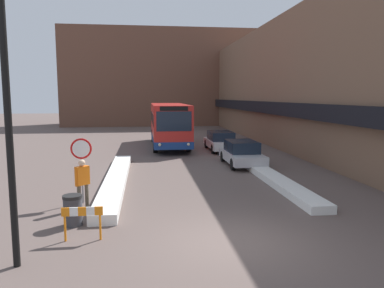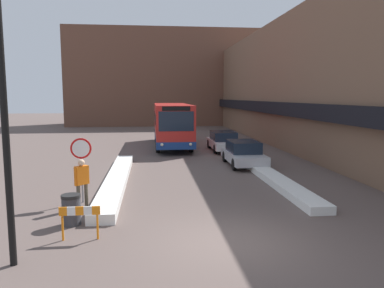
{
  "view_description": "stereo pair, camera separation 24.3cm",
  "coord_description": "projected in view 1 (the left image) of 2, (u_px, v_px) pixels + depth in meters",
  "views": [
    {
      "loc": [
        -2.26,
        -9.54,
        3.93
      ],
      "look_at": [
        -0.36,
        5.54,
        1.98
      ],
      "focal_mm": 35.0,
      "sensor_mm": 36.0,
      "label": 1
    },
    {
      "loc": [
        -2.02,
        -9.57,
        3.93
      ],
      "look_at": [
        -0.36,
        5.54,
        1.98
      ],
      "focal_mm": 35.0,
      "sensor_mm": 36.0,
      "label": 2
    }
  ],
  "objects": [
    {
      "name": "stop_sign",
      "position": [
        81.0,
        156.0,
        13.62
      ],
      "size": [
        0.76,
        0.08,
        2.41
      ],
      "color": "gray",
      "rests_on": "ground_plane"
    },
    {
      "name": "snow_bank_right",
      "position": [
        264.0,
        172.0,
        18.68
      ],
      "size": [
        0.9,
        12.79,
        0.31
      ],
      "color": "silver",
      "rests_on": "ground_plane"
    },
    {
      "name": "building_backdrop_far",
      "position": [
        161.0,
        78.0,
        51.95
      ],
      "size": [
        26.0,
        8.0,
        12.76
      ],
      "color": "brown",
      "rests_on": "ground_plane"
    },
    {
      "name": "building_row_right",
      "position": [
        278.0,
        86.0,
        34.4
      ],
      "size": [
        5.5,
        60.0,
        9.76
      ],
      "color": "brown",
      "rests_on": "ground_plane"
    },
    {
      "name": "parked_car_front",
      "position": [
        242.0,
        153.0,
        21.34
      ],
      "size": [
        1.85,
        4.22,
        1.39
      ],
      "color": "#B7B7BC",
      "rests_on": "ground_plane"
    },
    {
      "name": "ground_plane",
      "position": [
        231.0,
        242.0,
        10.16
      ],
      "size": [
        160.0,
        160.0,
        0.0
      ],
      "primitive_type": "plane",
      "color": "brown"
    },
    {
      "name": "trash_bin",
      "position": [
        73.0,
        210.0,
        11.38
      ],
      "size": [
        0.59,
        0.59,
        0.95
      ],
      "color": "#38383D",
      "rests_on": "ground_plane"
    },
    {
      "name": "snow_bank_left",
      "position": [
        116.0,
        179.0,
        16.98
      ],
      "size": [
        0.9,
        11.49,
        0.35
      ],
      "color": "silver",
      "rests_on": "ground_plane"
    },
    {
      "name": "city_bus",
      "position": [
        169.0,
        124.0,
        29.19
      ],
      "size": [
        2.64,
        10.22,
        3.31
      ],
      "color": "red",
      "rests_on": "ground_plane"
    },
    {
      "name": "parked_car_middle",
      "position": [
        221.0,
        141.0,
        27.22
      ],
      "size": [
        1.87,
        4.61,
        1.38
      ],
      "color": "silver",
      "rests_on": "ground_plane"
    },
    {
      "name": "street_lamp",
      "position": [
        19.0,
        88.0,
        8.21
      ],
      "size": [
        1.46,
        0.36,
        6.67
      ],
      "color": "black",
      "rests_on": "ground_plane"
    },
    {
      "name": "pedestrian",
      "position": [
        82.0,
        179.0,
        12.98
      ],
      "size": [
        0.49,
        0.48,
        1.76
      ],
      "rotation": [
        0.0,
        0.0,
        0.74
      ],
      "color": "brown",
      "rests_on": "ground_plane"
    },
    {
      "name": "construction_barricade",
      "position": [
        82.0,
        217.0,
        10.16
      ],
      "size": [
        1.1,
        0.06,
        0.94
      ],
      "color": "orange",
      "rests_on": "ground_plane"
    }
  ]
}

